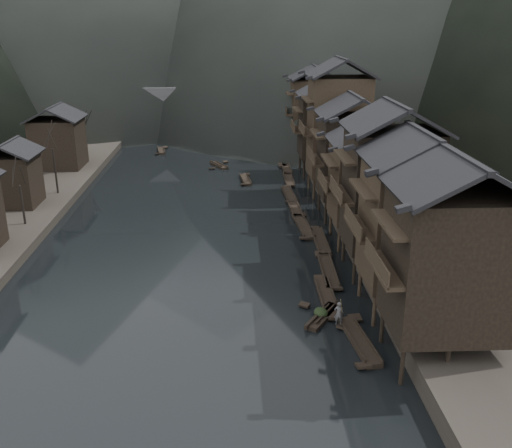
{
  "coord_description": "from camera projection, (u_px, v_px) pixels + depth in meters",
  "views": [
    {
      "loc": [
        4.06,
        -39.4,
        20.99
      ],
      "look_at": [
        6.35,
        11.88,
        2.5
      ],
      "focal_mm": 40.0,
      "sensor_mm": 36.0,
      "label": 1
    }
  ],
  "objects": [
    {
      "name": "bamboo_pole",
      "position": [
        344.0,
        277.0,
        39.84
      ],
      "size": [
        0.92,
        2.8,
        3.37
      ],
      "primitive_type": "cylinder",
      "rotation": [
        0.71,
        0.0,
        -0.3
      ],
      "color": "#8C7A51",
      "rests_on": "boatman"
    },
    {
      "name": "bare_trees",
      "position": [
        25.0,
        171.0,
        58.19
      ],
      "size": [
        3.92,
        60.33,
        7.83
      ],
      "color": "black",
      "rests_on": "left_bank"
    },
    {
      "name": "boatman",
      "position": [
        339.0,
        311.0,
        40.71
      ],
      "size": [
        0.76,
        0.59,
        1.86
      ],
      "primitive_type": "imported",
      "rotation": [
        0.0,
        0.0,
        2.9
      ],
      "color": "#515153",
      "rests_on": "hero_sampan"
    },
    {
      "name": "stone_bridge",
      "position": [
        209.0,
        106.0,
        109.92
      ],
      "size": [
        40.0,
        6.0,
        9.0
      ],
      "color": "#4C4C4F",
      "rests_on": "ground"
    },
    {
      "name": "cargo_heap",
      "position": [
        321.0,
        308.0,
        42.35
      ],
      "size": [
        1.04,
        1.37,
        0.63
      ],
      "primitive_type": "ellipsoid",
      "color": "black",
      "rests_on": "hero_sampan"
    },
    {
      "name": "moored_sampans",
      "position": [
        302.0,
        215.0,
        64.06
      ],
      "size": [
        3.07,
        59.61,
        0.47
      ],
      "color": "black",
      "rests_on": "water"
    },
    {
      "name": "midriver_boats",
      "position": [
        205.0,
        154.0,
        93.42
      ],
      "size": [
        15.38,
        42.71,
        0.44
      ],
      "color": "black",
      "rests_on": "water"
    },
    {
      "name": "water",
      "position": [
        181.0,
        308.0,
        43.98
      ],
      "size": [
        300.0,
        300.0,
        0.0
      ],
      "primitive_type": "plane",
      "color": "black",
      "rests_on": "ground"
    },
    {
      "name": "right_bank",
      "position": [
        444.0,
        166.0,
        82.74
      ],
      "size": [
        40.0,
        200.0,
        1.8
      ],
      "primitive_type": "cube",
      "color": "#2D2823",
      "rests_on": "ground"
    },
    {
      "name": "hero_sampan",
      "position": [
        323.0,
        316.0,
        42.37
      ],
      "size": [
        3.28,
        4.4,
        0.43
      ],
      "color": "black",
      "rests_on": "water"
    },
    {
      "name": "stilt_houses",
      "position": [
        356.0,
        141.0,
        59.97
      ],
      "size": [
        9.0,
        67.6,
        16.92
      ],
      "color": "black",
      "rests_on": "ground"
    }
  ]
}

